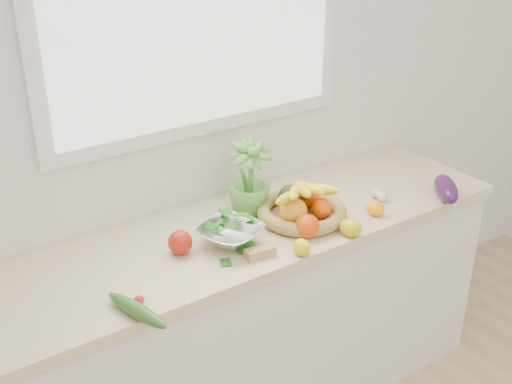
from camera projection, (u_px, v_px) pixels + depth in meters
back_wall at (199, 96)px, 2.49m from camera, size 4.50×0.02×2.70m
counter_cabinet at (243, 326)px, 2.68m from camera, size 2.20×0.58×0.86m
countertop at (242, 233)px, 2.48m from camera, size 2.24×0.62×0.04m
orange_loose at (307, 226)px, 2.39m from camera, size 0.12×0.12×0.09m
lemon_a at (351, 228)px, 2.40m from camera, size 0.09×0.11×0.07m
lemon_b at (302, 247)px, 2.28m from camera, size 0.08×0.09×0.06m
lemon_c at (376, 209)px, 2.55m from camera, size 0.09×0.09×0.06m
apple at (180, 242)px, 2.29m from camera, size 0.12×0.12×0.09m
ginger at (260, 252)px, 2.28m from camera, size 0.11×0.05×0.03m
garlic_a at (376, 193)px, 2.70m from camera, size 0.07×0.07×0.04m
garlic_b at (328, 192)px, 2.71m from camera, size 0.06×0.06×0.04m
garlic_c at (382, 197)px, 2.67m from camera, size 0.05×0.05×0.04m
eggplant at (446, 189)px, 2.68m from camera, size 0.20×0.23×0.09m
cucumber at (137, 310)px, 1.96m from camera, size 0.12×0.27×0.05m
radish at (139, 300)px, 2.02m from camera, size 0.04×0.04×0.03m
potted_herb at (249, 179)px, 2.54m from camera, size 0.20×0.20×0.32m
fruit_basket at (301, 207)px, 2.52m from camera, size 0.47×0.47×0.19m
colander_with_spinach at (230, 230)px, 2.33m from camera, size 0.29×0.29×0.12m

